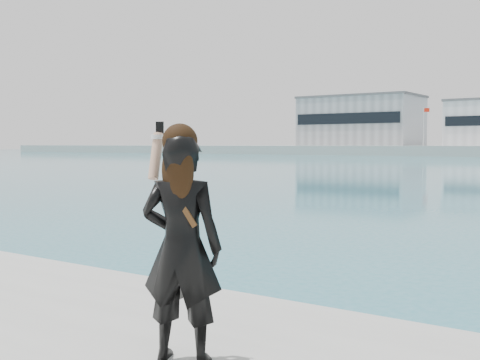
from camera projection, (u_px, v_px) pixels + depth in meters
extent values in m
cube|color=gray|center=(361.00, 122.00, 140.51)|extent=(26.00, 16.00, 11.00)
cube|color=black|center=(346.00, 118.00, 133.84)|extent=(24.70, 0.20, 2.42)
cube|color=#59595B|center=(361.00, 97.00, 140.17)|extent=(26.52, 16.32, 0.50)
cylinder|color=silver|center=(423.00, 126.00, 125.16)|extent=(0.16, 0.16, 8.00)
cube|color=red|center=(427.00, 110.00, 124.61)|extent=(1.20, 0.04, 0.80)
imported|color=black|center=(182.00, 248.00, 4.11)|extent=(0.67, 0.56, 1.56)
sphere|color=black|center=(180.00, 141.00, 4.05)|extent=(0.24, 0.24, 0.24)
ellipsoid|color=black|center=(178.00, 171.00, 4.01)|extent=(0.26, 0.14, 0.42)
cylinder|color=tan|center=(156.00, 156.00, 4.22)|extent=(0.14, 0.20, 0.34)
cylinder|color=white|center=(158.00, 137.00, 4.25)|extent=(0.09, 0.09, 0.03)
cube|color=black|center=(160.00, 130.00, 4.29)|extent=(0.06, 0.03, 0.11)
cube|color=#4C2D14|center=(181.00, 204.00, 4.00)|extent=(0.21, 0.10, 0.32)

